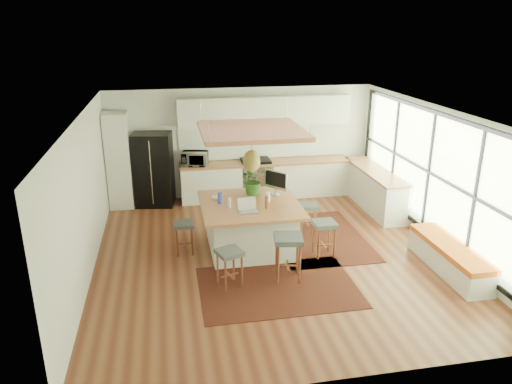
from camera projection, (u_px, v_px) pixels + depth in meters
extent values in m
plane|color=#582719|center=(271.00, 254.00, 9.23)|extent=(7.00, 7.00, 0.00)
plane|color=white|center=(273.00, 113.00, 8.33)|extent=(7.00, 7.00, 0.00)
plane|color=silver|center=(242.00, 143.00, 12.02)|extent=(6.50, 0.00, 6.50)
plane|color=silver|center=(338.00, 284.00, 5.53)|extent=(6.50, 0.00, 6.50)
plane|color=silver|center=(85.00, 199.00, 8.21)|extent=(0.00, 7.00, 7.00)
plane|color=silver|center=(436.00, 177.00, 9.35)|extent=(0.00, 7.00, 7.00)
cube|color=silver|center=(119.00, 161.00, 11.29)|extent=(0.55, 0.60, 2.25)
cube|color=silver|center=(266.00, 180.00, 12.12)|extent=(4.20, 0.60, 0.88)
cube|color=#9D5937|center=(266.00, 162.00, 11.97)|extent=(4.24, 0.64, 0.05)
cube|color=white|center=(263.00, 142.00, 12.10)|extent=(4.20, 0.02, 0.80)
cube|color=silver|center=(265.00, 111.00, 11.69)|extent=(4.20, 0.34, 0.70)
cube|color=silver|center=(374.00, 189.00, 11.45)|extent=(0.60, 2.50, 0.88)
cube|color=#9D5937|center=(376.00, 171.00, 11.29)|extent=(0.64, 2.54, 0.05)
cube|color=black|center=(278.00, 287.00, 8.08)|extent=(2.60, 1.80, 0.01)
cube|color=black|center=(318.00, 237.00, 9.95)|extent=(1.80, 2.60, 0.01)
imported|color=#A5A5AA|center=(195.00, 157.00, 11.59)|extent=(0.66, 0.46, 0.40)
imported|color=#1E4C19|center=(253.00, 183.00, 9.62)|extent=(0.66, 0.71, 0.46)
imported|color=white|center=(217.00, 198.00, 9.41)|extent=(0.23, 0.23, 0.05)
cylinder|color=#3040C1|center=(220.00, 199.00, 9.15)|extent=(0.07, 0.07, 0.19)
cylinder|color=white|center=(230.00, 203.00, 8.94)|extent=(0.07, 0.07, 0.19)
cylinder|color=brown|center=(266.00, 203.00, 8.92)|extent=(0.07, 0.07, 0.19)
cylinder|color=white|center=(268.00, 197.00, 9.26)|extent=(0.07, 0.07, 0.19)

